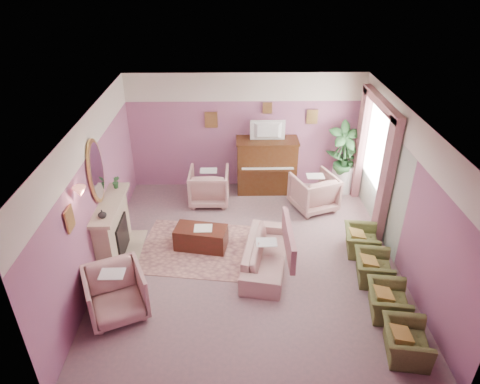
{
  "coord_description": "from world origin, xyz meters",
  "views": [
    {
      "loc": [
        -0.29,
        -6.51,
        5.18
      ],
      "look_at": [
        -0.17,
        0.4,
        1.24
      ],
      "focal_mm": 32.0,
      "sensor_mm": 36.0,
      "label": 1
    }
  ],
  "objects_px": {
    "olive_chair_c": "(373,265)",
    "olive_chair_a": "(406,338)",
    "floral_armchair_front": "(115,291)",
    "floral_armchair_right": "(314,190)",
    "side_table": "(342,177)",
    "piano": "(266,166)",
    "olive_chair_b": "(388,297)",
    "television": "(268,130)",
    "coffee_table": "(201,238)",
    "sofa": "(266,249)",
    "olive_chair_d": "(361,237)",
    "floral_armchair_left": "(209,184)"
  },
  "relations": [
    {
      "from": "television",
      "to": "floral_armchair_front",
      "type": "distance_m",
      "value": 4.95
    },
    {
      "from": "piano",
      "to": "olive_chair_b",
      "type": "height_order",
      "value": "piano"
    },
    {
      "from": "floral_armchair_front",
      "to": "floral_armchair_right",
      "type": "bearing_deg",
      "value": 40.89
    },
    {
      "from": "olive_chair_b",
      "to": "olive_chair_d",
      "type": "bearing_deg",
      "value": 90.0
    },
    {
      "from": "olive_chair_b",
      "to": "olive_chair_c",
      "type": "height_order",
      "value": "same"
    },
    {
      "from": "coffee_table",
      "to": "floral_armchair_right",
      "type": "height_order",
      "value": "floral_armchair_right"
    },
    {
      "from": "floral_armchair_right",
      "to": "floral_armchair_front",
      "type": "bearing_deg",
      "value": -139.11
    },
    {
      "from": "olive_chair_a",
      "to": "floral_armchair_right",
      "type": "bearing_deg",
      "value": 99.14
    },
    {
      "from": "olive_chair_c",
      "to": "floral_armchair_right",
      "type": "bearing_deg",
      "value": 105.05
    },
    {
      "from": "floral_armchair_front",
      "to": "olive_chair_c",
      "type": "height_order",
      "value": "floral_armchair_front"
    },
    {
      "from": "olive_chair_c",
      "to": "olive_chair_a",
      "type": "bearing_deg",
      "value": -90.0
    },
    {
      "from": "piano",
      "to": "coffee_table",
      "type": "relative_size",
      "value": 1.4
    },
    {
      "from": "piano",
      "to": "olive_chair_b",
      "type": "distance_m",
      "value": 4.46
    },
    {
      "from": "olive_chair_d",
      "to": "side_table",
      "type": "bearing_deg",
      "value": 85.75
    },
    {
      "from": "olive_chair_a",
      "to": "side_table",
      "type": "bearing_deg",
      "value": 87.88
    },
    {
      "from": "piano",
      "to": "olive_chair_a",
      "type": "bearing_deg",
      "value": -71.28
    },
    {
      "from": "piano",
      "to": "coffee_table",
      "type": "xyz_separation_m",
      "value": [
        -1.44,
        -2.31,
        -0.43
      ]
    },
    {
      "from": "piano",
      "to": "sofa",
      "type": "distance_m",
      "value": 2.91
    },
    {
      "from": "television",
      "to": "olive_chair_c",
      "type": "xyz_separation_m",
      "value": [
        1.67,
        -3.25,
        -1.28
      ]
    },
    {
      "from": "floral_armchair_left",
      "to": "olive_chair_a",
      "type": "bearing_deg",
      "value": -55.41
    },
    {
      "from": "television",
      "to": "olive_chair_c",
      "type": "relative_size",
      "value": 1.08
    },
    {
      "from": "coffee_table",
      "to": "floral_armchair_left",
      "type": "xyz_separation_m",
      "value": [
        0.09,
        1.76,
        0.24
      ]
    },
    {
      "from": "piano",
      "to": "floral_armchair_left",
      "type": "bearing_deg",
      "value": -158.14
    },
    {
      "from": "olive_chair_d",
      "to": "floral_armchair_left",
      "type": "bearing_deg",
      "value": 147.47
    },
    {
      "from": "floral_armchair_front",
      "to": "sofa",
      "type": "bearing_deg",
      "value": 25.14
    },
    {
      "from": "sofa",
      "to": "olive_chair_c",
      "type": "relative_size",
      "value": 2.51
    },
    {
      "from": "floral_armchair_front",
      "to": "olive_chair_a",
      "type": "xyz_separation_m",
      "value": [
        4.35,
        -0.88,
        -0.14
      ]
    },
    {
      "from": "olive_chair_a",
      "to": "side_table",
      "type": "relative_size",
      "value": 1.06
    },
    {
      "from": "floral_armchair_right",
      "to": "floral_armchair_front",
      "type": "distance_m",
      "value": 4.89
    },
    {
      "from": "television",
      "to": "floral_armchair_left",
      "type": "bearing_deg",
      "value": -159.98
    },
    {
      "from": "piano",
      "to": "sofa",
      "type": "xyz_separation_m",
      "value": [
        -0.2,
        -2.89,
        -0.27
      ]
    },
    {
      "from": "floral_armchair_left",
      "to": "floral_armchair_right",
      "type": "relative_size",
      "value": 1.0
    },
    {
      "from": "sofa",
      "to": "floral_armchair_left",
      "type": "bearing_deg",
      "value": 116.23
    },
    {
      "from": "television",
      "to": "coffee_table",
      "type": "height_order",
      "value": "television"
    },
    {
      "from": "olive_chair_c",
      "to": "olive_chair_d",
      "type": "distance_m",
      "value": 0.82
    },
    {
      "from": "floral_armchair_right",
      "to": "olive_chair_c",
      "type": "relative_size",
      "value": 1.24
    },
    {
      "from": "television",
      "to": "olive_chair_a",
      "type": "bearing_deg",
      "value": -71.1
    },
    {
      "from": "olive_chair_a",
      "to": "olive_chair_d",
      "type": "bearing_deg",
      "value": 90.0
    },
    {
      "from": "olive_chair_d",
      "to": "television",
      "type": "bearing_deg",
      "value": 124.58
    },
    {
      "from": "coffee_table",
      "to": "floral_armchair_right",
      "type": "distance_m",
      "value": 2.86
    },
    {
      "from": "television",
      "to": "side_table",
      "type": "height_order",
      "value": "television"
    },
    {
      "from": "side_table",
      "to": "television",
      "type": "bearing_deg",
      "value": -179.69
    },
    {
      "from": "piano",
      "to": "olive_chair_a",
      "type": "distance_m",
      "value": 5.22
    },
    {
      "from": "coffee_table",
      "to": "floral_armchair_front",
      "type": "xyz_separation_m",
      "value": [
        -1.24,
        -1.75,
        0.24
      ]
    },
    {
      "from": "coffee_table",
      "to": "olive_chair_a",
      "type": "bearing_deg",
      "value": -40.19
    },
    {
      "from": "piano",
      "to": "olive_chair_c",
      "type": "distance_m",
      "value": 3.71
    },
    {
      "from": "coffee_table",
      "to": "sofa",
      "type": "height_order",
      "value": "sofa"
    },
    {
      "from": "piano",
      "to": "side_table",
      "type": "height_order",
      "value": "piano"
    },
    {
      "from": "coffee_table",
      "to": "floral_armchair_right",
      "type": "bearing_deg",
      "value": 30.58
    },
    {
      "from": "floral_armchair_front",
      "to": "side_table",
      "type": "distance_m",
      "value": 6.06
    }
  ]
}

